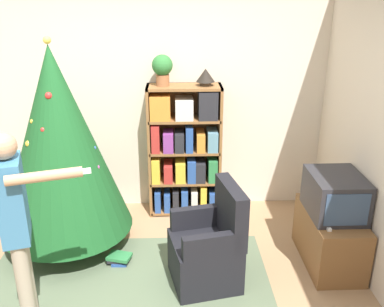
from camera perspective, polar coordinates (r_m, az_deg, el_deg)
The scene contains 12 objects.
wall_back at distance 4.90m, azimuth -5.30°, elevation 7.30°, with size 8.00×0.10×2.60m.
area_rug at distance 3.85m, azimuth -8.95°, elevation -18.86°, with size 2.55×1.94×0.01m.
bookshelf at distance 4.82m, azimuth -0.97°, elevation 0.37°, with size 0.81×0.33×1.50m.
tv_stand at distance 4.32m, azimuth 17.85°, elevation -10.64°, with size 0.46×0.86×0.52m.
television at distance 4.11m, azimuth 18.56°, elevation -5.26°, with size 0.46×0.58×0.38m.
game_remote at distance 3.93m, azimuth 17.62°, elevation -9.31°, with size 0.04×0.12×0.02m.
christmas_tree at distance 4.20m, azimuth -17.30°, elevation 1.44°, with size 1.28×1.28×2.09m.
armchair at distance 3.85m, azimuth 2.31°, elevation -12.65°, with size 0.67×0.66×0.92m.
standing_person at distance 3.28m, azimuth -22.34°, elevation -8.26°, with size 0.71×0.45×1.59m.
potted_plant at distance 4.59m, azimuth -3.98°, elevation 11.32°, with size 0.22×0.22×0.33m.
table_lamp at distance 4.61m, azimuth 1.81°, elevation 10.30°, with size 0.20×0.20×0.18m.
book_pile_near_tree at distance 4.26m, azimuth -9.70°, elevation -13.68°, with size 0.25×0.21×0.09m.
Camera 1 is at (0.26, -2.80, 2.46)m, focal length 40.00 mm.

